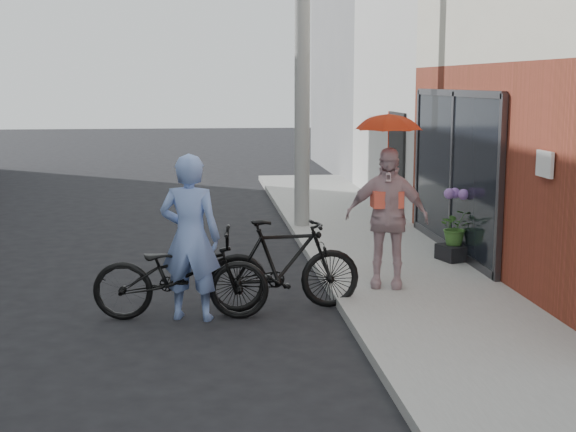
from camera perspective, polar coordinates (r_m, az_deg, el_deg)
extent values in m
plane|color=black|center=(9.01, -1.17, -8.24)|extent=(80.00, 80.00, 0.00)
cube|color=gray|center=(11.25, 8.65, -4.41)|extent=(2.20, 24.00, 0.12)
cube|color=#9E9E99|center=(11.02, 2.79, -4.61)|extent=(0.12, 24.00, 0.12)
cube|color=black|center=(12.74, 11.68, 3.07)|extent=(0.06, 3.80, 2.40)
cube|color=white|center=(9.63, 17.79, 3.54)|extent=(0.04, 0.40, 0.30)
cube|color=silver|center=(19.28, 18.48, 11.28)|extent=(8.00, 6.00, 7.00)
cube|color=gray|center=(25.82, 11.91, 10.99)|extent=(8.00, 8.00, 7.00)
cylinder|color=#9E9E99|center=(14.68, 1.03, 12.46)|extent=(0.28, 0.28, 7.00)
imported|color=#7E9CE1|center=(9.32, -6.97, -1.53)|extent=(0.80, 0.63, 1.95)
imported|color=black|center=(9.43, -7.62, -4.12)|extent=(2.09, 0.85, 1.07)
imported|color=black|center=(9.69, -0.28, -3.50)|extent=(1.92, 0.72, 1.13)
imported|color=beige|center=(10.38, 7.03, -0.11)|extent=(1.14, 0.72, 1.81)
imported|color=red|center=(10.25, 7.17, 6.84)|extent=(0.80, 0.80, 0.70)
cube|color=black|center=(12.22, 11.78, -2.55)|extent=(0.55, 0.55, 0.23)
imported|color=#40712D|center=(12.15, 11.84, -0.76)|extent=(0.49, 0.43, 0.55)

